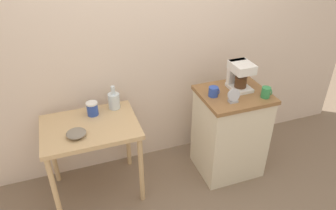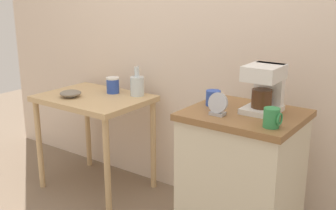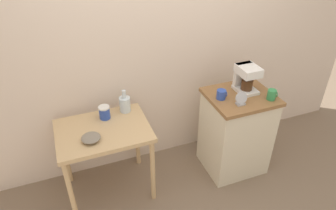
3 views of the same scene
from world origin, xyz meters
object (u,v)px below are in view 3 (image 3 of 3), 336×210
(canister_enamel, at_px, (104,112))
(table_clock, at_px, (241,99))
(coffee_maker, at_px, (246,77))
(mug_blue, at_px, (221,94))
(glass_carafe_vase, at_px, (125,104))
(mug_tall_green, at_px, (272,95))
(bowl_stoneware, at_px, (91,138))

(canister_enamel, relative_size, table_clock, 1.00)
(coffee_maker, xyz_separation_m, mug_blue, (-0.28, -0.06, -0.10))
(glass_carafe_vase, distance_m, mug_blue, 0.90)
(glass_carafe_vase, distance_m, table_clock, 1.06)
(glass_carafe_vase, xyz_separation_m, coffee_maker, (1.12, -0.26, 0.20))
(coffee_maker, bearing_deg, mug_tall_green, -58.47)
(coffee_maker, relative_size, mug_tall_green, 2.68)
(canister_enamel, bearing_deg, mug_tall_green, -16.78)
(bowl_stoneware, relative_size, canister_enamel, 1.28)
(canister_enamel, relative_size, coffee_maker, 0.48)
(bowl_stoneware, bearing_deg, mug_tall_green, -5.71)
(coffee_maker, xyz_separation_m, table_clock, (-0.17, -0.21, -0.09))
(glass_carafe_vase, bearing_deg, bowl_stoneware, -138.74)
(canister_enamel, xyz_separation_m, mug_tall_green, (1.46, -0.44, 0.12))
(canister_enamel, xyz_separation_m, coffee_maker, (1.32, -0.21, 0.21))
(coffee_maker, distance_m, mug_blue, 0.30)
(mug_blue, bearing_deg, bowl_stoneware, -179.45)
(glass_carafe_vase, height_order, canister_enamel, glass_carafe_vase)
(canister_enamel, bearing_deg, mug_blue, -14.37)
(glass_carafe_vase, height_order, mug_tall_green, mug_tall_green)
(bowl_stoneware, xyz_separation_m, mug_tall_green, (1.63, -0.16, 0.15))
(mug_blue, bearing_deg, table_clock, -53.73)
(bowl_stoneware, xyz_separation_m, mug_blue, (1.21, 0.01, 0.15))
(bowl_stoneware, relative_size, glass_carafe_vase, 0.71)
(glass_carafe_vase, xyz_separation_m, mug_blue, (0.83, -0.32, 0.10))
(bowl_stoneware, relative_size, mug_tall_green, 1.63)
(bowl_stoneware, distance_m, mug_blue, 1.22)
(table_clock, bearing_deg, glass_carafe_vase, 153.68)
(table_clock, bearing_deg, mug_blue, 126.27)
(mug_blue, distance_m, table_clock, 0.19)
(table_clock, bearing_deg, bowl_stoneware, 173.89)
(table_clock, bearing_deg, coffee_maker, 50.69)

